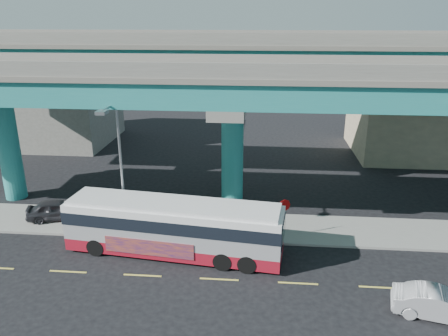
# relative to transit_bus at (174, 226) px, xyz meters

# --- Properties ---
(ground) EXTENTS (120.00, 120.00, 0.00)m
(ground) POSITION_rel_transit_bus_xyz_m (2.76, -2.11, -1.71)
(ground) COLOR black
(ground) RESTS_ON ground
(sidewalk) EXTENTS (70.00, 4.00, 0.15)m
(sidewalk) POSITION_rel_transit_bus_xyz_m (2.76, 3.39, -1.64)
(sidewalk) COLOR gray
(sidewalk) RESTS_ON ground
(lane_markings) EXTENTS (58.00, 0.12, 0.01)m
(lane_markings) POSITION_rel_transit_bus_xyz_m (2.76, -2.41, -1.70)
(lane_markings) COLOR #D8C64C
(lane_markings) RESTS_ON ground
(viaduct) EXTENTS (52.00, 12.40, 11.70)m
(viaduct) POSITION_rel_transit_bus_xyz_m (2.76, 6.99, 7.43)
(viaduct) COLOR #207C7C
(viaduct) RESTS_ON ground
(building_beige) EXTENTS (14.00, 10.23, 7.00)m
(building_beige) POSITION_rel_transit_bus_xyz_m (20.76, 20.87, 1.80)
(building_beige) COLOR tan
(building_beige) RESTS_ON ground
(building_concrete) EXTENTS (12.00, 10.00, 9.00)m
(building_concrete) POSITION_rel_transit_bus_xyz_m (-17.24, 21.89, 2.79)
(building_concrete) COLOR gray
(building_concrete) RESTS_ON ground
(transit_bus) EXTENTS (12.37, 4.04, 3.12)m
(transit_bus) POSITION_rel_transit_bus_xyz_m (0.00, 0.00, 0.00)
(transit_bus) COLOR maroon
(transit_bus) RESTS_ON ground
(sedan) EXTENTS (3.24, 4.66, 1.32)m
(sedan) POSITION_rel_transit_bus_xyz_m (12.79, -4.46, -1.05)
(sedan) COLOR #A9A9AE
(sedan) RESTS_ON ground
(parked_car) EXTENTS (3.64, 4.65, 1.29)m
(parked_car) POSITION_rel_transit_bus_xyz_m (-8.42, 3.39, -0.91)
(parked_car) COLOR #2C2C31
(parked_car) RESTS_ON sidewalk
(street_lamp) EXTENTS (0.50, 2.66, 8.25)m
(street_lamp) POSITION_rel_transit_bus_xyz_m (-3.38, 1.31, 3.76)
(street_lamp) COLOR gray
(street_lamp) RESTS_ON sidewalk
(stop_sign) EXTENTS (0.69, 0.35, 2.50)m
(stop_sign) POSITION_rel_transit_bus_xyz_m (6.17, 2.07, 0.23)
(stop_sign) COLOR gray
(stop_sign) RESTS_ON sidewalk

